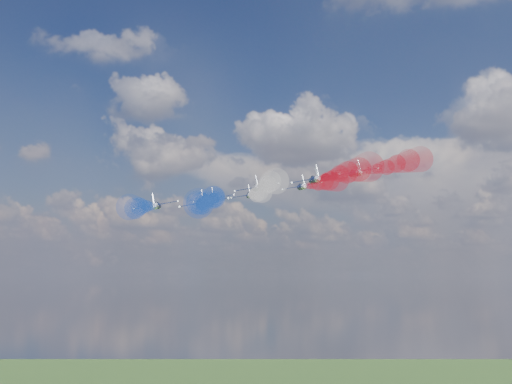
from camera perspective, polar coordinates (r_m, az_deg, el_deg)
The scene contains 16 objects.
jet_lead at distance 160.89m, azimuth -0.60°, elevation -0.33°, with size 9.77×12.21×3.26m, color black, non-canonical shape.
trail_lead at distance 136.52m, azimuth -0.05°, elevation -0.19°, with size 4.07×38.03×4.07m, color white, non-canonical shape.
jet_inner_left at distance 147.17m, azimuth -3.78°, elevation -0.66°, with size 9.77×12.21×3.26m, color black, non-canonical shape.
trail_inner_left at distance 122.76m, azimuth -3.80°, elevation -0.57°, with size 4.07×38.03×4.07m, color blue, non-canonical shape.
jet_inner_right at distance 148.33m, azimuth 4.12°, elevation 0.45°, with size 9.77×12.21×3.26m, color black, non-canonical shape.
trail_inner_right at distance 124.21m, azimuth 5.65°, elevation 0.75°, with size 4.07×38.03×4.07m, color red, non-canonical shape.
jet_outer_left at distance 136.67m, azimuth -8.88°, elevation -1.25°, with size 9.77×12.21×3.26m, color black, non-canonical shape.
trail_outer_left at distance 112.38m, azimuth -10.00°, elevation -1.29°, with size 4.07×38.03×4.07m, color blue, non-canonical shape.
jet_center_third at distance 135.03m, azimuth 0.04°, elevation 0.33°, with size 9.77×12.21×3.26m, color black, non-canonical shape.
trail_center_third at distance 110.69m, azimuth 0.86°, elevation 0.64°, with size 4.07×38.03×4.07m, color white, non-canonical shape.
jet_outer_right at distance 137.96m, azimuth 8.87°, elevation 1.66°, with size 9.77×12.21×3.26m, color black, non-canonical shape.
trail_outer_right at distance 114.29m, azimuth 11.54°, elevation 2.24°, with size 4.07×38.03×4.07m, color red, non-canonical shape.
jet_rear_left at distance 122.70m, azimuth -4.65°, elevation -1.04°, with size 9.77×12.21×3.26m, color black, non-canonical shape.
trail_rear_left at distance 98.29m, azimuth -4.88°, elevation -1.03°, with size 4.07×38.03×4.07m, color blue, non-canonical shape.
jet_rear_right at distance 123.24m, azimuth 5.28°, elevation 1.09°, with size 9.77×12.21×3.26m, color black, non-canonical shape.
trail_rear_right at distance 99.22m, azimuth 7.49°, elevation 1.62°, with size 4.07×38.03×4.07m, color red, non-canonical shape.
Camera 1 is at (74.76, -131.48, 129.51)m, focal length 44.69 mm.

